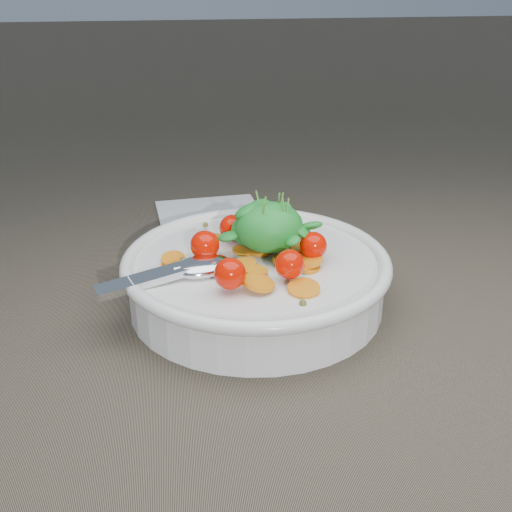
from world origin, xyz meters
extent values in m
plane|color=brown|center=(0.00, 0.00, 0.00)|extent=(6.00, 6.00, 0.00)
cylinder|color=white|center=(0.02, -0.02, 0.02)|extent=(0.25, 0.25, 0.05)
torus|color=white|center=(0.02, -0.02, 0.05)|extent=(0.27, 0.27, 0.01)
cylinder|color=white|center=(0.02, -0.02, 0.00)|extent=(0.13, 0.13, 0.01)
cylinder|color=brown|center=(0.02, -0.02, 0.02)|extent=(0.23, 0.23, 0.04)
cylinder|color=orange|center=(-0.02, 0.04, 0.05)|extent=(0.04, 0.04, 0.01)
cylinder|color=orange|center=(0.01, -0.06, 0.06)|extent=(0.03, 0.03, 0.01)
cylinder|color=orange|center=(0.03, 0.00, 0.05)|extent=(0.04, 0.04, 0.01)
cylinder|color=orange|center=(0.05, -0.09, 0.05)|extent=(0.03, 0.03, 0.01)
cylinder|color=orange|center=(0.07, -0.01, 0.05)|extent=(0.04, 0.03, 0.01)
cylinder|color=orange|center=(-0.06, -0.01, 0.05)|extent=(0.03, 0.03, 0.01)
cylinder|color=orange|center=(0.01, 0.03, 0.04)|extent=(0.04, 0.04, 0.01)
cylinder|color=orange|center=(0.01, 0.00, 0.05)|extent=(0.04, 0.03, 0.01)
cylinder|color=orange|center=(0.00, -0.07, 0.05)|extent=(0.04, 0.03, 0.02)
cylinder|color=orange|center=(0.03, 0.07, 0.05)|extent=(0.03, 0.03, 0.01)
cylinder|color=orange|center=(0.01, -0.08, 0.06)|extent=(0.04, 0.04, 0.01)
cylinder|color=orange|center=(-0.06, -0.02, 0.05)|extent=(0.04, 0.04, 0.00)
cylinder|color=orange|center=(0.00, -0.05, 0.05)|extent=(0.04, 0.04, 0.01)
cylinder|color=orange|center=(0.01, 0.06, 0.05)|extent=(0.04, 0.04, 0.01)
cylinder|color=orange|center=(0.05, -0.04, 0.05)|extent=(0.04, 0.04, 0.01)
cylinder|color=orange|center=(0.07, -0.04, 0.06)|extent=(0.04, 0.04, 0.01)
cylinder|color=orange|center=(0.07, -0.05, 0.05)|extent=(0.03, 0.03, 0.01)
cylinder|color=orange|center=(0.07, 0.03, 0.05)|extent=(0.03, 0.03, 0.01)
sphere|color=brown|center=(-0.02, 0.06, 0.05)|extent=(0.01, 0.01, 0.01)
sphere|color=brown|center=(-0.05, -0.03, 0.06)|extent=(0.01, 0.01, 0.01)
sphere|color=brown|center=(0.00, 0.04, 0.05)|extent=(0.01, 0.01, 0.01)
sphere|color=brown|center=(-0.04, -0.06, 0.05)|extent=(0.00, 0.00, 0.00)
sphere|color=brown|center=(0.06, 0.02, 0.05)|extent=(0.01, 0.01, 0.01)
sphere|color=brown|center=(-0.06, -0.05, 0.05)|extent=(0.01, 0.01, 0.01)
sphere|color=brown|center=(0.05, 0.03, 0.05)|extent=(0.01, 0.01, 0.01)
sphere|color=brown|center=(0.01, 0.03, 0.05)|extent=(0.01, 0.01, 0.01)
sphere|color=brown|center=(0.05, -0.11, 0.05)|extent=(0.01, 0.01, 0.01)
sphere|color=brown|center=(0.06, 0.02, 0.05)|extent=(0.01, 0.01, 0.01)
sphere|color=brown|center=(-0.02, 0.01, 0.05)|extent=(0.01, 0.01, 0.01)
sphere|color=brown|center=(0.00, 0.02, 0.05)|extent=(0.01, 0.01, 0.01)
sphere|color=brown|center=(0.05, -0.05, 0.06)|extent=(0.01, 0.01, 0.01)
sphere|color=brown|center=(0.04, 0.00, 0.05)|extent=(0.01, 0.01, 0.01)
sphere|color=brown|center=(0.04, -0.06, 0.05)|extent=(0.01, 0.01, 0.01)
sphere|color=red|center=(0.08, -0.03, 0.07)|extent=(0.03, 0.03, 0.03)
sphere|color=red|center=(0.05, 0.03, 0.07)|extent=(0.03, 0.03, 0.03)
sphere|color=red|center=(0.00, 0.02, 0.07)|extent=(0.03, 0.03, 0.03)
sphere|color=red|center=(-0.03, -0.02, 0.07)|extent=(0.03, 0.03, 0.03)
sphere|color=red|center=(-0.01, -0.08, 0.07)|extent=(0.03, 0.03, 0.03)
sphere|color=red|center=(0.05, -0.07, 0.07)|extent=(0.03, 0.03, 0.03)
ellipsoid|color=green|center=(0.03, -0.01, 0.08)|extent=(0.07, 0.06, 0.05)
ellipsoid|color=green|center=(0.02, 0.00, 0.07)|extent=(0.04, 0.04, 0.03)
ellipsoid|color=green|center=(0.03, 0.03, 0.08)|extent=(0.03, 0.03, 0.02)
ellipsoid|color=green|center=(0.06, 0.02, 0.08)|extent=(0.02, 0.03, 0.02)
ellipsoid|color=green|center=(0.04, 0.01, 0.08)|extent=(0.02, 0.02, 0.02)
ellipsoid|color=green|center=(0.02, -0.03, 0.09)|extent=(0.02, 0.02, 0.01)
ellipsoid|color=green|center=(0.05, -0.04, 0.08)|extent=(0.02, 0.02, 0.01)
ellipsoid|color=green|center=(0.00, -0.01, 0.07)|extent=(0.03, 0.03, 0.01)
ellipsoid|color=green|center=(0.02, 0.01, 0.09)|extent=(0.02, 0.02, 0.01)
ellipsoid|color=green|center=(0.02, 0.02, 0.07)|extent=(0.02, 0.02, 0.01)
ellipsoid|color=green|center=(0.04, -0.02, 0.10)|extent=(0.02, 0.02, 0.02)
ellipsoid|color=green|center=(0.03, 0.00, 0.10)|extent=(0.03, 0.03, 0.02)
ellipsoid|color=green|center=(0.03, -0.01, 0.08)|extent=(0.03, 0.02, 0.01)
ellipsoid|color=green|center=(0.04, -0.02, 0.09)|extent=(0.02, 0.02, 0.01)
ellipsoid|color=green|center=(0.04, -0.01, 0.09)|extent=(0.02, 0.02, 0.02)
ellipsoid|color=green|center=(0.04, -0.02, 0.10)|extent=(0.03, 0.03, 0.02)
ellipsoid|color=green|center=(0.08, -0.02, 0.08)|extent=(0.03, 0.03, 0.02)
ellipsoid|color=green|center=(0.03, -0.01, 0.09)|extent=(0.02, 0.02, 0.01)
ellipsoid|color=green|center=(0.01, -0.01, 0.09)|extent=(0.04, 0.04, 0.03)
ellipsoid|color=green|center=(0.04, -0.01, 0.08)|extent=(0.03, 0.03, 0.01)
ellipsoid|color=green|center=(0.07, -0.02, 0.08)|extent=(0.03, 0.03, 0.03)
cylinder|color=#4C8C33|center=(0.04, -0.01, 0.09)|extent=(0.00, 0.01, 0.04)
cylinder|color=#4C8C33|center=(0.03, -0.03, 0.09)|extent=(0.01, 0.01, 0.04)
cylinder|color=#4C8C33|center=(0.03, 0.00, 0.09)|extent=(0.01, 0.01, 0.04)
cylinder|color=#4C8C33|center=(0.05, -0.03, 0.09)|extent=(0.01, 0.01, 0.04)
cylinder|color=#4C8C33|center=(0.05, -0.01, 0.09)|extent=(0.01, 0.01, 0.04)
cylinder|color=#4C8C33|center=(0.05, -0.03, 0.09)|extent=(0.01, 0.01, 0.04)
cylinder|color=#4C8C33|center=(0.03, -0.02, 0.09)|extent=(0.01, 0.01, 0.04)
ellipsoid|color=silver|center=(-0.03, -0.04, 0.05)|extent=(0.07, 0.06, 0.02)
cube|color=silver|center=(-0.08, -0.06, 0.05)|extent=(0.11, 0.05, 0.02)
cylinder|color=silver|center=(-0.05, -0.05, 0.06)|extent=(0.02, 0.02, 0.01)
cube|color=white|center=(-0.01, 0.22, 0.00)|extent=(0.15, 0.13, 0.01)
camera|label=1|loc=(-0.05, -0.59, 0.32)|focal=45.00mm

